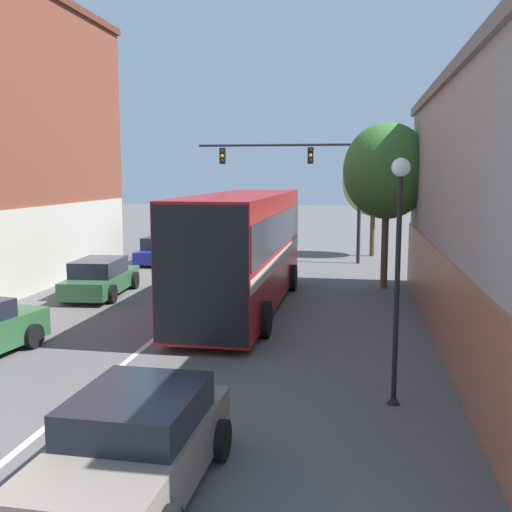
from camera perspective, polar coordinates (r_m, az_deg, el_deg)
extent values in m
cube|color=silver|center=(20.27, -5.93, -4.81)|extent=(0.14, 41.68, 0.01)
cube|color=#A86647|center=(16.17, 17.31, -3.98)|extent=(0.24, 18.38, 2.44)
cube|color=maroon|center=(19.56, -1.21, 0.71)|extent=(2.50, 10.79, 3.56)
cube|color=black|center=(19.49, -1.22, 2.58)|extent=(2.54, 10.58, 1.14)
cube|color=beige|center=(19.60, -1.21, -0.11)|extent=(2.53, 10.68, 0.36)
cube|color=black|center=(14.39, -5.35, -1.92)|extent=(2.37, 0.08, 3.41)
cylinder|color=black|center=(23.27, -2.61, -1.88)|extent=(0.31, 1.00, 1.00)
cylinder|color=black|center=(22.86, 3.48, -2.06)|extent=(0.31, 1.00, 1.00)
cylinder|color=black|center=(16.94, -7.54, -5.65)|extent=(0.31, 1.00, 1.00)
cylinder|color=black|center=(16.38, 0.82, -6.05)|extent=(0.31, 1.00, 1.00)
cube|color=slate|center=(8.89, -11.66, -18.30)|extent=(1.90, 4.05, 0.74)
cube|color=black|center=(8.85, -11.16, -14.06)|extent=(1.71, 2.12, 0.50)
cylinder|color=black|center=(10.36, -13.84, -15.81)|extent=(0.24, 0.64, 0.64)
cylinder|color=black|center=(9.78, -3.40, -17.09)|extent=(0.24, 0.64, 0.64)
cube|color=#285633|center=(22.70, -14.51, -2.41)|extent=(1.93, 4.42, 0.61)
cube|color=black|center=(22.40, -14.75, -1.02)|extent=(1.65, 2.35, 0.57)
cylinder|color=black|center=(24.24, -15.30, -2.17)|extent=(0.27, 0.67, 0.66)
cylinder|color=black|center=(23.71, -11.50, -2.27)|extent=(0.27, 0.67, 0.66)
cylinder|color=black|center=(21.81, -17.75, -3.38)|extent=(0.27, 0.67, 0.66)
cylinder|color=black|center=(21.21, -13.57, -3.53)|extent=(0.27, 0.67, 0.66)
cube|color=navy|center=(30.53, -8.65, 0.28)|extent=(1.73, 4.57, 0.58)
cube|color=black|center=(30.24, -8.81, 1.31)|extent=(1.59, 2.38, 0.58)
cylinder|color=black|center=(32.16, -9.38, 0.36)|extent=(0.22, 0.59, 0.59)
cylinder|color=black|center=(31.63, -6.31, 0.29)|extent=(0.22, 0.59, 0.59)
cylinder|color=black|center=(29.52, -11.15, -0.35)|extent=(0.22, 0.59, 0.59)
cylinder|color=black|center=(28.94, -7.83, -0.44)|extent=(0.22, 0.59, 0.59)
cylinder|color=black|center=(16.45, -20.44, -7.16)|extent=(0.30, 0.66, 0.63)
cube|color=orange|center=(36.54, -5.61, 1.66)|extent=(2.40, 4.82, 0.69)
cube|color=black|center=(36.25, -5.67, 2.62)|extent=(1.96, 2.60, 0.58)
cylinder|color=black|center=(38.10, -6.72, 1.57)|extent=(0.30, 0.61, 0.59)
cylinder|color=black|center=(37.87, -3.92, 1.57)|extent=(0.30, 0.61, 0.59)
cylinder|color=black|center=(35.29, -7.41, 1.06)|extent=(0.30, 0.61, 0.59)
cylinder|color=black|center=(35.04, -4.39, 1.06)|extent=(0.30, 0.61, 0.59)
cylinder|color=black|center=(29.92, 9.81, 5.13)|extent=(0.18, 0.18, 6.13)
cylinder|color=black|center=(30.17, 2.12, 10.51)|extent=(8.07, 0.12, 0.12)
cube|color=black|center=(29.99, 5.22, 9.51)|extent=(0.28, 0.24, 0.80)
sphere|color=black|center=(29.84, 5.20, 9.99)|extent=(0.18, 0.18, 0.18)
sphere|color=orange|center=(29.84, 5.20, 9.52)|extent=(0.18, 0.18, 0.18)
sphere|color=black|center=(29.83, 5.19, 9.04)|extent=(0.18, 0.18, 0.18)
cube|color=black|center=(30.65, -3.20, 9.49)|extent=(0.28, 0.24, 0.80)
sphere|color=black|center=(30.51, -3.27, 9.96)|extent=(0.18, 0.18, 0.18)
sphere|color=orange|center=(30.50, -3.27, 9.50)|extent=(0.18, 0.18, 0.18)
sphere|color=black|center=(30.50, -3.26, 9.03)|extent=(0.18, 0.18, 0.18)
cone|color=black|center=(12.23, 12.95, -13.13)|extent=(0.26, 0.26, 0.20)
cylinder|color=black|center=(11.65, 13.27, -3.36)|extent=(0.10, 0.10, 4.43)
sphere|color=white|center=(11.43, 13.64, 8.21)|extent=(0.35, 0.35, 0.35)
cylinder|color=brown|center=(23.70, 12.15, 0.71)|extent=(0.27, 0.27, 3.12)
ellipsoid|color=#38702D|center=(23.53, 12.36, 7.91)|extent=(3.33, 3.00, 3.66)
cylinder|color=#4C3823|center=(32.89, 11.02, 2.24)|extent=(0.25, 0.25, 2.58)
ellipsoid|color=#99A366|center=(32.74, 11.15, 6.94)|extent=(3.31, 2.98, 3.64)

